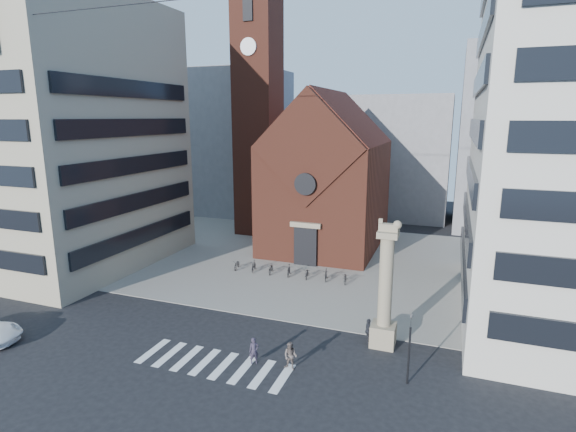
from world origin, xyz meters
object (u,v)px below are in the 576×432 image
object	(u,v)px
lion_column	(385,297)
scooter_0	(237,264)
pedestrian_0	(254,351)
pedestrian_2	(368,331)
pedestrian_1	(290,356)
traffic_light	(409,347)

from	to	relation	value
lion_column	scooter_0	xyz separation A→B (m)	(-16.08, 10.37, -2.94)
scooter_0	pedestrian_0	bearing A→B (deg)	-72.05
pedestrian_2	scooter_0	world-z (taller)	pedestrian_2
pedestrian_0	pedestrian_1	size ratio (longest dim) A/B	0.97
lion_column	scooter_0	size ratio (longest dim) A/B	4.91
traffic_light	pedestrian_2	bearing A→B (deg)	126.87
lion_column	pedestrian_1	xyz separation A→B (m)	(-4.82, -4.91, -2.58)
pedestrian_0	pedestrian_1	xyz separation A→B (m)	(2.34, 0.15, 0.03)
scooter_0	traffic_light	bearing A→B (deg)	-50.56
traffic_light	pedestrian_0	xyz separation A→B (m)	(-9.15, -1.07, -1.44)
lion_column	scooter_0	bearing A→B (deg)	147.19
pedestrian_1	scooter_0	bearing A→B (deg)	131.48
lion_column	traffic_light	bearing A→B (deg)	-63.54
pedestrian_0	pedestrian_1	distance (m)	2.35
pedestrian_2	pedestrian_1	bearing A→B (deg)	120.82
pedestrian_0	pedestrian_1	bearing A→B (deg)	-32.54
pedestrian_2	scooter_0	size ratio (longest dim) A/B	0.97
lion_column	pedestrian_0	size ratio (longest dim) A/B	5.14
scooter_0	pedestrian_2	bearing A→B (deg)	-46.60
pedestrian_0	pedestrian_1	world-z (taller)	pedestrian_1
lion_column	pedestrian_0	distance (m)	9.15
pedestrian_2	traffic_light	bearing A→B (deg)	-164.55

